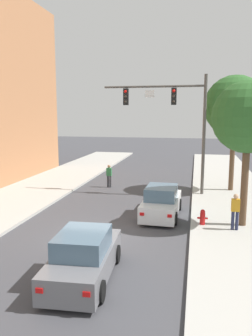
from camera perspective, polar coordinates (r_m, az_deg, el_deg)
name	(u,v)px	position (r m, az deg, el deg)	size (l,w,h in m)	color
ground_plane	(96,236)	(15.02, -5.07, -11.37)	(120.00, 120.00, 0.00)	#424247
traffic_signal_mast	(175,112)	(21.78, 8.28, 9.30)	(6.51, 0.38, 7.50)	#514C47
car_lead_white	(162,203)	(17.60, 6.02, -5.83)	(1.92, 4.28, 1.60)	silver
car_following_grey	(84,257)	(11.24, -7.10, -14.77)	(2.02, 4.32, 1.60)	slate
pedestrian_crossing_road	(109,175)	(24.24, -2.88, -1.16)	(0.36, 0.22, 1.64)	#333338
pedestrian_sidewalk_right_walker	(235,210)	(15.76, 17.98, -6.75)	(0.36, 0.22, 1.64)	#232847
fire_hydrant	(203,217)	(16.26, 12.81, -8.07)	(0.48, 0.24, 0.72)	red
street_tree_nearest	(248,118)	(16.00, 19.95, 7.98)	(3.22, 3.22, 6.58)	brown
street_tree_second	(235,106)	(23.43, 17.89, 9.89)	(3.97, 3.97, 7.59)	brown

